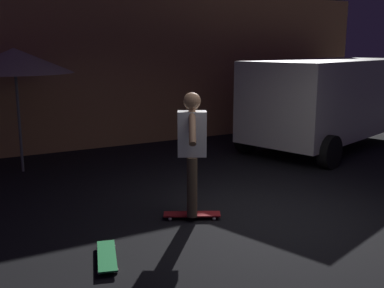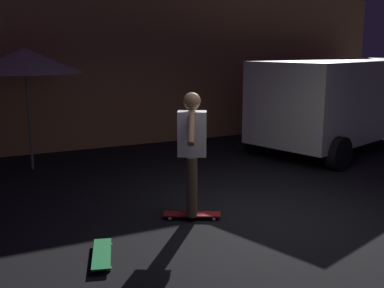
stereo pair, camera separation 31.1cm
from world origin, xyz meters
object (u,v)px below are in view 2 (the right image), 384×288
at_px(skateboard_spare, 102,254).
at_px(skateboard_ridden, 192,214).
at_px(patio_umbrella, 25,60).
at_px(skater, 192,145).
at_px(parked_van, 341,99).

bearing_deg(skateboard_spare, skateboard_ridden, 25.09).
height_order(skateboard_ridden, skateboard_spare, same).
bearing_deg(patio_umbrella, skater, -65.81).
height_order(skateboard_spare, skater, skater).
height_order(skateboard_ridden, skater, skater).
distance_m(parked_van, skateboard_ridden, 5.69).
xyz_separation_m(parked_van, skateboard_spare, (-6.41, -3.21, -1.11)).
bearing_deg(parked_van, skateboard_ridden, -152.94).
relative_size(skateboard_spare, skater, 0.48).
bearing_deg(parked_van, skateboard_spare, -153.38).
bearing_deg(skateboard_ridden, skateboard_spare, -154.91).
distance_m(parked_van, skateboard_spare, 7.26).
bearing_deg(parked_van, patio_umbrella, 170.23).
bearing_deg(skater, patio_umbrella, 114.19).
bearing_deg(skateboard_spare, skater, 25.09).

